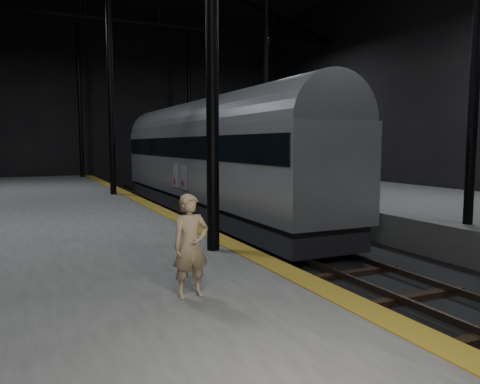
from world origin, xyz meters
TOP-DOWN VIEW (x-y plane):
  - ground at (0.00, 0.00)m, footprint 44.00×44.00m
  - platform_left at (-7.50, 0.00)m, footprint 9.00×43.80m
  - platform_right at (7.50, 0.00)m, footprint 9.00×43.80m
  - tactile_strip at (-3.25, 0.00)m, footprint 0.50×43.80m
  - track at (0.00, 0.00)m, footprint 2.40×43.00m
  - train at (-0.00, 6.26)m, footprint 2.83×18.89m
  - woman at (-5.21, -6.69)m, footprint 0.57×0.39m

SIDE VIEW (x-z plane):
  - ground at x=0.00m, z-range 0.00..0.00m
  - track at x=0.00m, z-range -0.05..0.19m
  - platform_left at x=-7.50m, z-range 0.00..1.00m
  - platform_right at x=7.50m, z-range 0.00..1.00m
  - tactile_strip at x=-3.25m, z-range 1.00..1.01m
  - woman at x=-5.21m, z-range 1.00..2.50m
  - train at x=0.00m, z-range 0.29..5.34m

